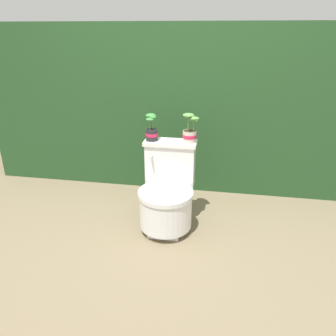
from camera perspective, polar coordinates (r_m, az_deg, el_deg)
The scene contains 5 objects.
ground_plane at distance 2.73m, azimuth 0.41°, elevation -10.51°, with size 12.00×12.00×0.00m, color #75664C.
hedge_backdrop at distance 3.44m, azimuth 3.48°, elevation 10.86°, with size 4.00×0.72×1.58m.
toilet at distance 2.63m, azimuth -0.16°, elevation -4.78°, with size 0.43×0.52×0.69m.
potted_plant_left at distance 2.62m, azimuth -2.88°, elevation 6.52°, with size 0.11×0.12×0.21m.
potted_plant_midleft at distance 2.57m, azimuth 3.82°, elevation 6.34°, with size 0.13×0.12×0.23m.
Camera 1 is at (0.37, -2.25, 1.51)m, focal length 35.00 mm.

